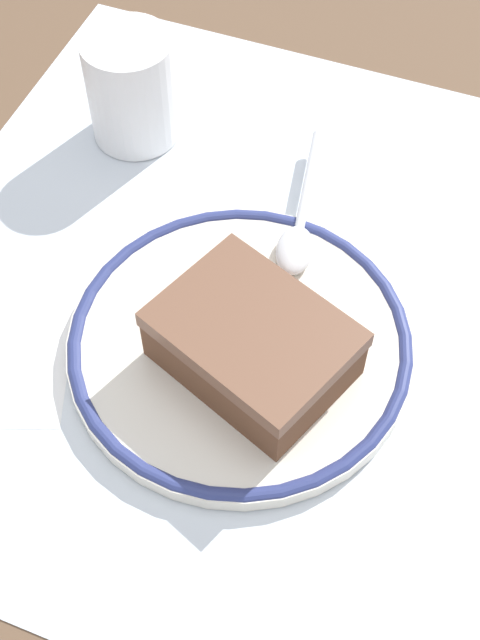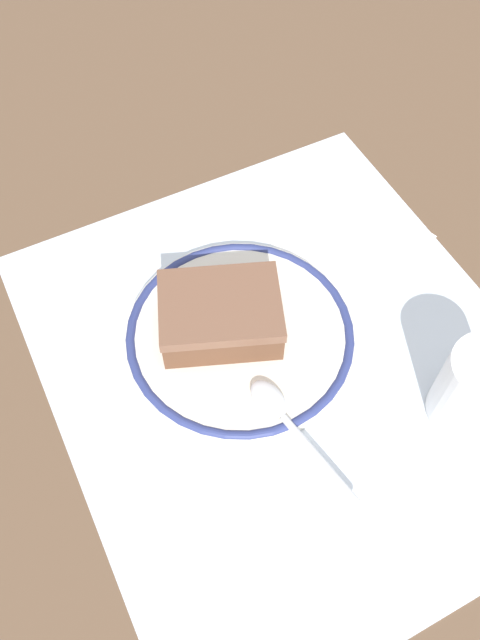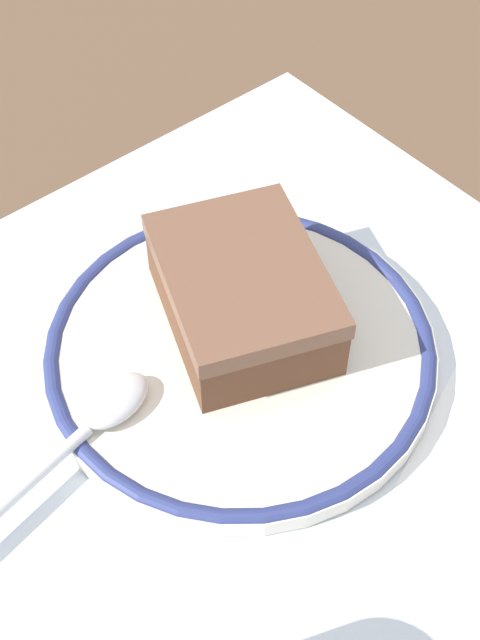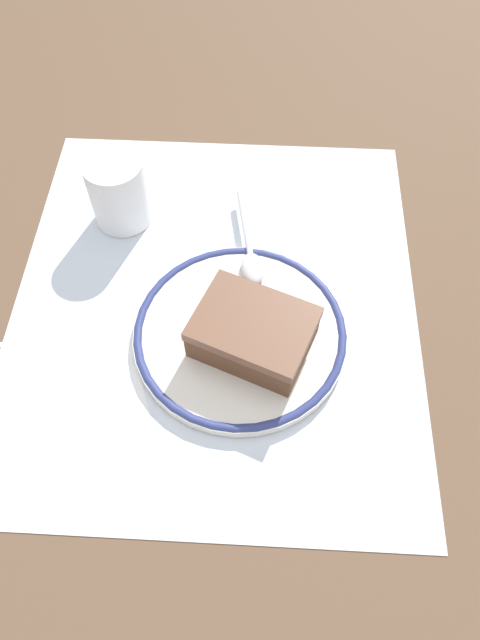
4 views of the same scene
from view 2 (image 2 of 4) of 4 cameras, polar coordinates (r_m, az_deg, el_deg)
The scene contains 7 objects.
ground_plane at distance 0.56m, azimuth 4.31°, elevation -3.78°, with size 2.40×2.40×0.00m, color brown.
placemat at distance 0.56m, azimuth 4.32°, elevation -3.75°, with size 0.45×0.39×0.00m, color silver.
plate at distance 0.56m, azimuth 0.00°, elevation -1.31°, with size 0.20×0.20×0.01m.
cake_slice at distance 0.54m, azimuth -1.75°, elevation 0.47°, with size 0.11×0.12×0.04m.
spoon at distance 0.52m, azimuth 3.70°, elevation -8.32°, with size 0.12×0.04×0.01m.
cup at distance 0.54m, azimuth 20.12°, elevation -6.00°, with size 0.06×0.06×0.08m.
napkin at distance 0.64m, azimuth 10.05°, elevation 7.13°, with size 0.12×0.12×0.00m, color white.
Camera 2 is at (-0.22, 0.16, 0.49)m, focal length 36.01 mm.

